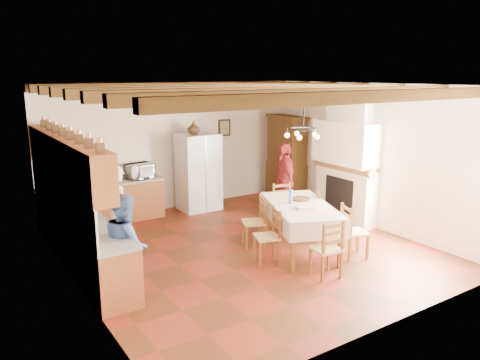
# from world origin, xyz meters

# --- Properties ---
(floor) EXTENTS (6.00, 6.50, 0.02)m
(floor) POSITION_xyz_m (0.00, 0.00, -0.01)
(floor) COLOR #4C230F
(floor) RESTS_ON ground
(ceiling) EXTENTS (6.00, 6.50, 0.02)m
(ceiling) POSITION_xyz_m (0.00, 0.00, 3.01)
(ceiling) COLOR white
(ceiling) RESTS_ON ground
(wall_back) EXTENTS (6.00, 0.02, 3.00)m
(wall_back) POSITION_xyz_m (0.00, 3.26, 1.50)
(wall_back) COLOR #F1E2CC
(wall_back) RESTS_ON ground
(wall_front) EXTENTS (6.00, 0.02, 3.00)m
(wall_front) POSITION_xyz_m (0.00, -3.26, 1.50)
(wall_front) COLOR #F1E2CC
(wall_front) RESTS_ON ground
(wall_left) EXTENTS (0.02, 6.50, 3.00)m
(wall_left) POSITION_xyz_m (-3.01, 0.00, 1.50)
(wall_left) COLOR #F1E2CC
(wall_left) RESTS_ON ground
(wall_right) EXTENTS (0.02, 6.50, 3.00)m
(wall_right) POSITION_xyz_m (3.01, 0.00, 1.50)
(wall_right) COLOR #F1E2CC
(wall_right) RESTS_ON ground
(ceiling_beams) EXTENTS (6.00, 6.30, 0.16)m
(ceiling_beams) POSITION_xyz_m (0.00, 0.00, 2.91)
(ceiling_beams) COLOR #33200B
(ceiling_beams) RESTS_ON ground
(lower_cabinets_left) EXTENTS (0.60, 4.30, 0.86)m
(lower_cabinets_left) POSITION_xyz_m (-2.70, 1.05, 0.43)
(lower_cabinets_left) COLOR brown
(lower_cabinets_left) RESTS_ON ground
(lower_cabinets_back) EXTENTS (2.30, 0.60, 0.86)m
(lower_cabinets_back) POSITION_xyz_m (-1.55, 2.95, 0.43)
(lower_cabinets_back) COLOR brown
(lower_cabinets_back) RESTS_ON ground
(countertop_left) EXTENTS (0.62, 4.30, 0.04)m
(countertop_left) POSITION_xyz_m (-2.70, 1.05, 0.88)
(countertop_left) COLOR slate
(countertop_left) RESTS_ON lower_cabinets_left
(countertop_back) EXTENTS (2.34, 0.62, 0.04)m
(countertop_back) POSITION_xyz_m (-1.55, 2.95, 0.88)
(countertop_back) COLOR slate
(countertop_back) RESTS_ON lower_cabinets_back
(backsplash_left) EXTENTS (0.03, 4.30, 0.60)m
(backsplash_left) POSITION_xyz_m (-2.98, 1.05, 1.20)
(backsplash_left) COLOR beige
(backsplash_left) RESTS_ON ground
(backsplash_back) EXTENTS (2.30, 0.03, 0.60)m
(backsplash_back) POSITION_xyz_m (-1.55, 3.23, 1.20)
(backsplash_back) COLOR beige
(backsplash_back) RESTS_ON ground
(upper_cabinets) EXTENTS (0.35, 4.20, 0.70)m
(upper_cabinets) POSITION_xyz_m (-2.83, 1.05, 1.85)
(upper_cabinets) COLOR brown
(upper_cabinets) RESTS_ON ground
(fireplace) EXTENTS (0.56, 1.60, 2.80)m
(fireplace) POSITION_xyz_m (2.72, 0.20, 1.40)
(fireplace) COLOR #EEE7C9
(fireplace) RESTS_ON ground
(wall_picture) EXTENTS (0.34, 0.03, 0.42)m
(wall_picture) POSITION_xyz_m (1.55, 3.23, 1.85)
(wall_picture) COLOR black
(wall_picture) RESTS_ON ground
(refrigerator) EXTENTS (0.91, 0.75, 1.81)m
(refrigerator) POSITION_xyz_m (0.55, 2.79, 0.91)
(refrigerator) COLOR silver
(refrigerator) RESTS_ON floor
(hutch) EXTENTS (0.60, 1.23, 2.17)m
(hutch) POSITION_xyz_m (2.75, 2.22, 1.09)
(hutch) COLOR #38250F
(hutch) RESTS_ON floor
(dining_table) EXTENTS (1.70, 2.24, 0.87)m
(dining_table) POSITION_xyz_m (0.84, -0.59, 0.79)
(dining_table) COLOR silver
(dining_table) RESTS_ON floor
(chandelier) EXTENTS (0.47, 0.47, 0.03)m
(chandelier) POSITION_xyz_m (0.84, -0.59, 2.25)
(chandelier) COLOR black
(chandelier) RESTS_ON ground
(chair_left_near) EXTENTS (0.52, 0.53, 0.96)m
(chair_left_near) POSITION_xyz_m (-0.01, -0.72, 0.48)
(chair_left_near) COLOR brown
(chair_left_near) RESTS_ON floor
(chair_left_far) EXTENTS (0.53, 0.54, 0.96)m
(chair_left_far) POSITION_xyz_m (0.25, 0.07, 0.48)
(chair_left_far) COLOR brown
(chair_left_far) RESTS_ON floor
(chair_right_near) EXTENTS (0.52, 0.53, 0.96)m
(chair_right_near) POSITION_xyz_m (1.43, -1.36, 0.48)
(chair_right_near) COLOR brown
(chair_right_near) RESTS_ON floor
(chair_right_far) EXTENTS (0.57, 0.57, 0.96)m
(chair_right_far) POSITION_xyz_m (1.64, -0.43, 0.48)
(chair_right_far) COLOR brown
(chair_right_far) RESTS_ON floor
(chair_end_near) EXTENTS (0.47, 0.45, 0.96)m
(chair_end_near) POSITION_xyz_m (0.44, -1.69, 0.48)
(chair_end_near) COLOR brown
(chair_end_near) RESTS_ON floor
(chair_end_far) EXTENTS (0.51, 0.49, 0.96)m
(chair_end_far) POSITION_xyz_m (1.32, 0.48, 0.48)
(chair_end_far) COLOR brown
(chair_end_far) RESTS_ON floor
(person_man) EXTENTS (0.47, 0.67, 1.77)m
(person_man) POSITION_xyz_m (-2.21, 0.43, 0.89)
(person_man) COLOR beige
(person_man) RESTS_ON floor
(person_woman_blue) EXTENTS (0.62, 0.77, 1.50)m
(person_woman_blue) POSITION_xyz_m (-2.40, -0.46, 0.75)
(person_woman_blue) COLOR #4463A6
(person_woman_blue) RESTS_ON floor
(person_woman_red) EXTENTS (0.77, 1.09, 1.71)m
(person_woman_red) POSITION_xyz_m (1.83, 1.14, 0.85)
(person_woman_red) COLOR #A5292D
(person_woman_red) RESTS_ON floor
(microwave) EXTENTS (0.65, 0.50, 0.33)m
(microwave) POSITION_xyz_m (-0.84, 2.95, 1.06)
(microwave) COLOR silver
(microwave) RESTS_ON countertop_back
(fridge_vase) EXTENTS (0.30, 0.30, 0.30)m
(fridge_vase) POSITION_xyz_m (0.45, 2.79, 1.96)
(fridge_vase) COLOR #38250F
(fridge_vase) RESTS_ON refrigerator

